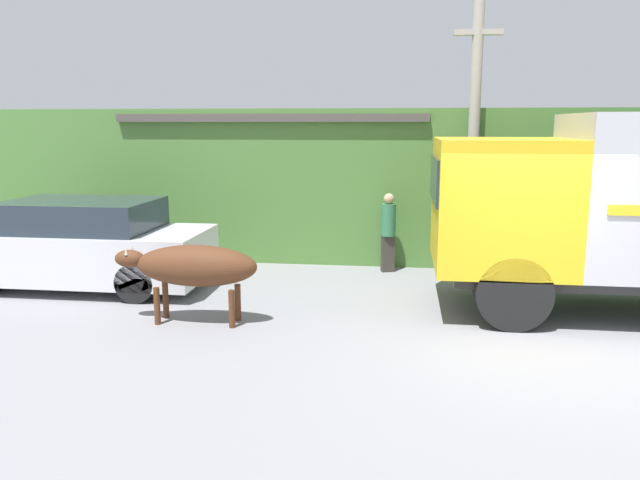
# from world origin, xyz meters

# --- Properties ---
(ground_plane) EXTENTS (60.00, 60.00, 0.00)m
(ground_plane) POSITION_xyz_m (0.00, 0.00, 0.00)
(ground_plane) COLOR gray
(hillside_embankment) EXTENTS (32.00, 6.06, 3.20)m
(hillside_embankment) POSITION_xyz_m (0.00, 7.21, 1.60)
(hillside_embankment) COLOR #4C7A38
(hillside_embankment) RESTS_ON ground_plane
(building_backdrop) EXTENTS (6.41, 2.70, 3.09)m
(building_backdrop) POSITION_xyz_m (-4.48, 5.40, 1.56)
(building_backdrop) COLOR #99ADB7
(building_backdrop) RESTS_ON ground_plane
(brown_cow) EXTENTS (2.15, 0.61, 1.16)m
(brown_cow) POSITION_xyz_m (-4.76, 0.15, 0.85)
(brown_cow) COLOR #512D19
(brown_cow) RESTS_ON ground_plane
(parked_suv) EXTENTS (4.61, 1.90, 1.57)m
(parked_suv) POSITION_xyz_m (-7.47, 1.84, 0.77)
(parked_suv) COLOR silver
(parked_suv) RESTS_ON ground_plane
(pedestrian_on_hill) EXTENTS (0.36, 0.36, 1.56)m
(pedestrian_on_hill) POSITION_xyz_m (-2.03, 3.77, 0.87)
(pedestrian_on_hill) COLOR #38332D
(pedestrian_on_hill) RESTS_ON ground_plane
(utility_pole) EXTENTS (0.90, 0.21, 5.18)m
(utility_pole) POSITION_xyz_m (-0.45, 3.94, 2.71)
(utility_pole) COLOR #9E998E
(utility_pole) RESTS_ON ground_plane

